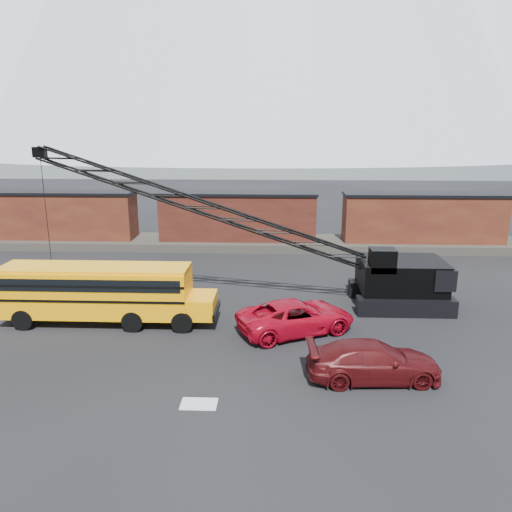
{
  "coord_description": "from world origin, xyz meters",
  "views": [
    {
      "loc": [
        3.43,
        -21.02,
        10.33
      ],
      "look_at": [
        2.22,
        7.23,
        3.0
      ],
      "focal_mm": 35.0,
      "sensor_mm": 36.0,
      "label": 1
    }
  ],
  "objects_px": {
    "red_pickup": "(296,317)",
    "school_bus": "(103,291)",
    "crawler_crane": "(245,222)",
    "maroon_suv": "(374,361)"
  },
  "relations": [
    {
      "from": "school_bus",
      "to": "crawler_crane",
      "type": "height_order",
      "value": "crawler_crane"
    },
    {
      "from": "school_bus",
      "to": "crawler_crane",
      "type": "distance_m",
      "value": 8.89
    },
    {
      "from": "crawler_crane",
      "to": "maroon_suv",
      "type": "bearing_deg",
      "value": -57.71
    },
    {
      "from": "red_pickup",
      "to": "crawler_crane",
      "type": "height_order",
      "value": "crawler_crane"
    },
    {
      "from": "maroon_suv",
      "to": "red_pickup",
      "type": "bearing_deg",
      "value": 28.43
    },
    {
      "from": "red_pickup",
      "to": "school_bus",
      "type": "bearing_deg",
      "value": 60.84
    },
    {
      "from": "maroon_suv",
      "to": "crawler_crane",
      "type": "distance_m",
      "value": 11.91
    },
    {
      "from": "red_pickup",
      "to": "crawler_crane",
      "type": "relative_size",
      "value": 0.25
    },
    {
      "from": "school_bus",
      "to": "maroon_suv",
      "type": "height_order",
      "value": "school_bus"
    },
    {
      "from": "red_pickup",
      "to": "crawler_crane",
      "type": "distance_m",
      "value": 6.79
    }
  ]
}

